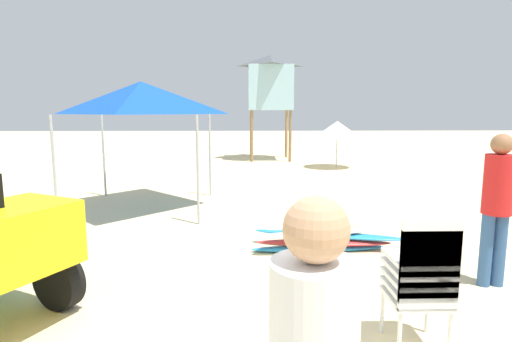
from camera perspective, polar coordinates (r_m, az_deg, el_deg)
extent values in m
cube|color=yellow|center=(4.29, -31.89, -8.30)|extent=(1.22, 1.34, 0.60)
cylinder|color=black|center=(4.81, -25.99, -13.67)|extent=(0.62, 0.44, 0.60)
cube|color=silver|center=(3.92, 21.51, -16.26)|extent=(0.48, 0.48, 0.04)
cube|color=silver|center=(3.66, 23.06, -14.76)|extent=(0.48, 0.04, 0.40)
cube|color=silver|center=(3.89, 21.58, -15.05)|extent=(0.48, 0.48, 0.04)
cube|color=silver|center=(3.63, 23.15, -13.45)|extent=(0.48, 0.04, 0.40)
cube|color=silver|center=(3.85, 21.66, -13.82)|extent=(0.48, 0.48, 0.04)
cube|color=silver|center=(3.60, 23.23, -12.11)|extent=(0.48, 0.04, 0.40)
cube|color=silver|center=(3.82, 21.73, -12.56)|extent=(0.48, 0.48, 0.04)
cube|color=silver|center=(3.57, 23.31, -10.75)|extent=(0.48, 0.04, 0.40)
cube|color=silver|center=(3.79, 21.81, -11.29)|extent=(0.48, 0.48, 0.04)
cube|color=silver|center=(3.54, 23.40, -9.37)|extent=(0.48, 0.04, 0.40)
cylinder|color=silver|center=(4.27, 22.91, -17.63)|extent=(0.04, 0.04, 0.42)
cylinder|color=silver|center=(4.13, 17.31, -18.31)|extent=(0.04, 0.04, 0.42)
cylinder|color=silver|center=(3.94, 25.58, -20.13)|extent=(0.04, 0.04, 0.42)
cylinder|color=silver|center=(3.78, 19.49, -21.05)|extent=(0.04, 0.04, 0.42)
ellipsoid|color=#268CCC|center=(6.16, 8.75, -10.66)|extent=(2.00, 0.33, 0.08)
ellipsoid|color=red|center=(6.15, 9.47, -9.89)|extent=(1.99, 0.35, 0.08)
ellipsoid|color=#268CCC|center=(6.26, 10.17, -8.81)|extent=(2.26, 0.79, 0.08)
ellipsoid|color=white|center=(6.10, 9.39, -8.48)|extent=(2.02, 0.71, 0.08)
ellipsoid|color=white|center=(6.22, 9.78, -7.40)|extent=(1.92, 0.69, 0.08)
cylinder|color=#33598C|center=(5.52, 29.58, -9.62)|extent=(0.14, 0.14, 0.87)
cylinder|color=#33598C|center=(5.61, 31.00, -9.47)|extent=(0.14, 0.14, 0.87)
cylinder|color=red|center=(5.39, 30.91, -1.64)|extent=(0.32, 0.32, 0.69)
sphere|color=#9E6B47|center=(5.34, 31.28, 3.24)|extent=(0.23, 0.23, 0.23)
sphere|color=tan|center=(1.40, 8.44, -8.17)|extent=(0.23, 0.23, 0.23)
cylinder|color=#B2B2B7|center=(8.03, -26.47, 0.01)|extent=(0.05, 0.05, 1.98)
cylinder|color=#B2B2B7|center=(7.33, -8.17, 0.09)|extent=(0.05, 0.05, 1.98)
cylinder|color=#B2B2B7|center=(10.37, -20.61, 2.06)|extent=(0.05, 0.05, 1.98)
cylinder|color=#B2B2B7|center=(9.84, -6.48, 2.23)|extent=(0.05, 0.05, 1.98)
pyramid|color=#144CB2|center=(8.74, -15.80, 9.87)|extent=(2.54, 2.54, 0.66)
cylinder|color=olive|center=(16.47, -0.60, 4.92)|extent=(0.12, 0.12, 2.09)
cylinder|color=olive|center=(16.57, 4.82, 4.92)|extent=(0.12, 0.12, 2.09)
cylinder|color=olive|center=(18.03, -0.68, 5.22)|extent=(0.12, 0.12, 2.09)
cylinder|color=olive|center=(18.12, 4.28, 5.22)|extent=(0.12, 0.12, 2.09)
cube|color=#A4D0DB|center=(17.28, 1.99, 11.53)|extent=(1.80, 1.80, 1.80)
pyramid|color=#4C5156|center=(17.37, 2.01, 15.24)|extent=(1.98, 1.98, 0.45)
cylinder|color=beige|center=(14.98, 11.28, 3.66)|extent=(0.04, 0.04, 1.69)
cone|color=white|center=(14.95, 11.34, 5.75)|extent=(1.71, 1.71, 0.60)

